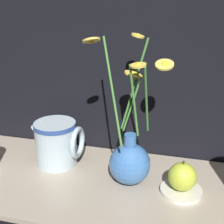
% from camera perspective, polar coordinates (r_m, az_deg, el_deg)
% --- Properties ---
extents(ground_plane, '(6.00, 6.00, 0.00)m').
position_cam_1_polar(ground_plane, '(0.80, -1.21, -13.49)').
color(ground_plane, black).
extents(shelf, '(0.86, 0.35, 0.01)m').
position_cam_1_polar(shelf, '(0.80, -1.21, -13.14)').
color(shelf, tan).
rests_on(shelf, ground_plane).
extents(vase_with_flowers, '(0.19, 0.16, 0.36)m').
position_cam_1_polar(vase_with_flowers, '(0.77, 3.29, -8.54)').
color(vase_with_flowers, '#3F72B7').
rests_on(vase_with_flowers, shelf).
extents(ceramic_pitcher, '(0.14, 0.11, 0.13)m').
position_cam_1_polar(ceramic_pitcher, '(0.86, -10.04, -5.29)').
color(ceramic_pitcher, silver).
rests_on(ceramic_pitcher, shelf).
extents(saucer_plate, '(0.10, 0.10, 0.01)m').
position_cam_1_polar(saucer_plate, '(0.78, 12.50, -13.85)').
color(saucer_plate, silver).
rests_on(saucer_plate, shelf).
extents(orange_fruit, '(0.07, 0.07, 0.08)m').
position_cam_1_polar(orange_fruit, '(0.76, 12.74, -11.45)').
color(orange_fruit, '#B7C638').
rests_on(orange_fruit, saucer_plate).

